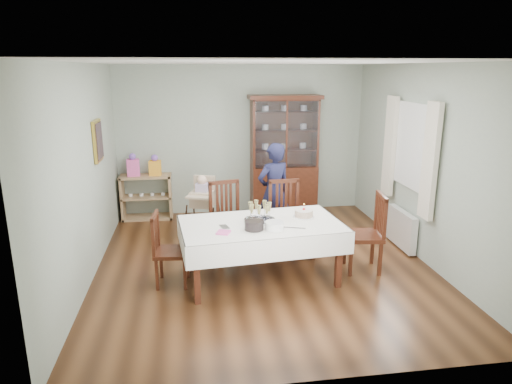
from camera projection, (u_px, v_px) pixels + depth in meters
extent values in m
plane|color=#593319|center=(263.00, 264.00, 6.35)|extent=(5.00, 5.00, 0.00)
plane|color=#9EAA99|center=(242.00, 140.00, 8.38)|extent=(4.50, 0.00, 4.50)
plane|color=#9EAA99|center=(85.00, 175.00, 5.68)|extent=(0.00, 5.00, 5.00)
plane|color=#9EAA99|center=(424.00, 164.00, 6.31)|extent=(0.00, 5.00, 5.00)
plane|color=white|center=(264.00, 62.00, 5.64)|extent=(5.00, 5.00, 0.00)
cube|color=#4A2012|center=(261.00, 226.00, 5.71)|extent=(1.99, 1.23, 0.06)
cube|color=white|center=(261.00, 223.00, 5.70)|extent=(2.10, 1.34, 0.01)
cube|color=#4A2012|center=(283.00, 189.00, 8.49)|extent=(1.20, 0.45, 0.90)
cube|color=white|center=(287.00, 135.00, 8.03)|extent=(1.12, 0.01, 1.16)
cube|color=#4A2012|center=(285.00, 97.00, 8.05)|extent=(1.30, 0.48, 0.07)
cube|color=tan|center=(148.00, 217.00, 8.28)|extent=(0.90, 0.38, 0.04)
cube|color=tan|center=(147.00, 197.00, 8.18)|extent=(0.90, 0.38, 0.03)
cube|color=tan|center=(145.00, 176.00, 8.08)|extent=(0.90, 0.38, 0.04)
cube|color=tan|center=(123.00, 198.00, 8.12)|extent=(0.04, 0.38, 0.80)
cube|color=tan|center=(170.00, 196.00, 8.23)|extent=(0.04, 0.38, 0.80)
cube|color=gold|center=(98.00, 141.00, 6.37)|extent=(0.04, 0.48, 0.58)
cube|color=white|center=(413.00, 146.00, 6.54)|extent=(0.04, 1.02, 1.22)
cube|color=silver|center=(430.00, 162.00, 5.96)|extent=(0.07, 0.30, 1.55)
cube|color=silver|center=(390.00, 146.00, 7.15)|extent=(0.07, 0.30, 1.55)
cube|color=white|center=(401.00, 229.00, 6.86)|extent=(0.10, 0.80, 0.55)
cube|color=#4A2012|center=(229.00, 223.00, 6.53)|extent=(0.57, 0.57, 0.05)
cube|color=#4A2012|center=(224.00, 199.00, 6.64)|extent=(0.45, 0.14, 0.56)
cube|color=#4A2012|center=(287.00, 222.00, 6.59)|extent=(0.50, 0.50, 0.05)
cube|color=#4A2012|center=(284.00, 198.00, 6.72)|extent=(0.46, 0.07, 0.56)
cube|color=#4A2012|center=(172.00, 252.00, 5.66)|extent=(0.45, 0.45, 0.05)
cube|color=#4A2012|center=(155.00, 233.00, 5.58)|extent=(0.08, 0.40, 0.49)
cube|color=#4A2012|center=(363.00, 236.00, 6.05)|extent=(0.53, 0.53, 0.05)
cube|color=#4A2012|center=(381.00, 215.00, 5.97)|extent=(0.10, 0.45, 0.56)
imported|color=black|center=(274.00, 192.00, 7.09)|extent=(0.66, 0.55, 1.54)
cube|color=tan|center=(202.00, 199.00, 7.10)|extent=(0.42, 0.40, 0.24)
cube|color=tan|center=(202.00, 186.00, 7.05)|extent=(0.34, 0.17, 0.28)
cube|color=tan|center=(202.00, 194.00, 7.08)|extent=(0.40, 0.27, 0.03)
cube|color=#B6A4C7|center=(202.00, 189.00, 7.06)|extent=(0.22, 0.19, 0.18)
sphere|color=beige|center=(202.00, 180.00, 7.02)|extent=(0.15, 0.15, 0.15)
cylinder|color=silver|center=(260.00, 220.00, 5.77)|extent=(0.40, 0.40, 0.01)
torus|color=silver|center=(260.00, 220.00, 5.77)|extent=(0.40, 0.40, 0.02)
cylinder|color=white|center=(304.00, 217.00, 5.92)|extent=(0.27, 0.27, 0.02)
cylinder|color=brown|center=(304.00, 213.00, 5.90)|extent=(0.24, 0.24, 0.08)
cylinder|color=silver|center=(304.00, 210.00, 5.89)|extent=(0.24, 0.24, 0.01)
cylinder|color=#F24C4C|center=(304.00, 207.00, 5.88)|extent=(0.01, 0.01, 0.07)
sphere|color=yellow|center=(304.00, 204.00, 5.87)|extent=(0.02, 0.02, 0.02)
cylinder|color=black|center=(254.00, 225.00, 5.45)|extent=(0.23, 0.23, 0.11)
cylinder|color=white|center=(274.00, 226.00, 5.46)|extent=(0.23, 0.23, 0.10)
cube|color=#EC57A7|center=(223.00, 232.00, 5.34)|extent=(0.19, 0.19, 0.02)
cube|color=silver|center=(295.00, 228.00, 5.51)|extent=(0.26, 0.11, 0.01)
cube|color=#EC57A7|center=(133.00, 168.00, 7.99)|extent=(0.23, 0.17, 0.30)
sphere|color=#E533B2|center=(132.00, 157.00, 7.93)|extent=(0.12, 0.12, 0.12)
cube|color=#FFA728|center=(155.00, 168.00, 8.04)|extent=(0.21, 0.16, 0.26)
sphere|color=#E533B2|center=(154.00, 158.00, 8.00)|extent=(0.12, 0.12, 0.12)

